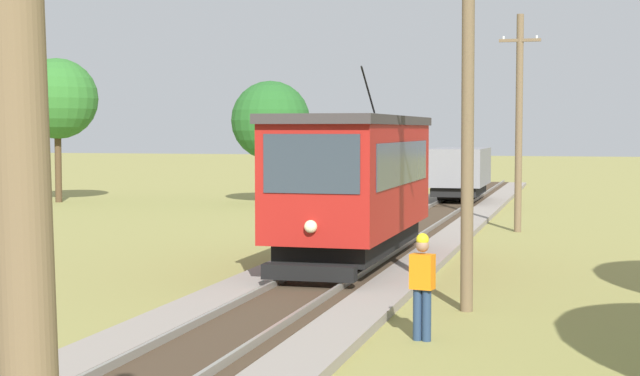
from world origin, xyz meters
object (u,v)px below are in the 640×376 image
object	(u,v)px
utility_pole_mid	(519,121)
tree_horizon	(271,121)
utility_pole_near_tram	(468,97)
track_worker	(422,282)
utility_pole_foreground	(16,74)
red_tram	(354,181)
tree_left_far	(57,99)
freight_car	(460,171)
gravel_pile	(357,191)

from	to	relation	value
utility_pole_mid	tree_horizon	xyz separation A→B (m)	(-12.04, 9.88, 0.11)
utility_pole_near_tram	tree_horizon	world-z (taller)	utility_pole_near_tram
track_worker	utility_pole_foreground	bearing A→B (deg)	13.17
utility_pole_near_tram	red_tram	bearing A→B (deg)	123.46
utility_pole_near_tram	tree_horizon	xyz separation A→B (m)	(-12.04, 25.25, -0.19)
red_tram	tree_left_far	bearing A→B (deg)	135.54
track_worker	tree_horizon	bearing A→B (deg)	-146.13
red_tram	freight_car	size ratio (longest dim) A/B	1.64
freight_car	tree_left_far	bearing A→B (deg)	-170.35
utility_pole_foreground	tree_horizon	world-z (taller)	utility_pole_foreground
utility_pole_foreground	red_tram	bearing A→B (deg)	99.37
utility_pole_near_tram	utility_pole_mid	distance (m)	15.38
utility_pole_foreground	tree_left_far	bearing A→B (deg)	119.70
red_tram	tree_horizon	size ratio (longest dim) A/B	1.48
tree_left_far	tree_horizon	bearing A→B (deg)	9.28
freight_car	tree_horizon	world-z (taller)	tree_horizon
utility_pole_mid	tree_horizon	world-z (taller)	utility_pole_mid
tree_horizon	utility_pole_foreground	bearing A→B (deg)	-73.48
tree_left_far	gravel_pile	bearing A→B (deg)	14.01
gravel_pile	utility_pole_mid	bearing A→B (deg)	-54.71
tree_left_far	tree_horizon	world-z (taller)	tree_left_far
utility_pole_near_tram	track_worker	bearing A→B (deg)	-98.38
utility_pole_mid	red_tram	bearing A→B (deg)	-108.20
red_tram	tree_horizon	distance (m)	21.99
freight_car	utility_pole_foreground	size ratio (longest dim) A/B	0.72
gravel_pile	track_worker	world-z (taller)	track_worker
utility_pole_foreground	utility_pole_mid	distance (m)	30.72
tree_horizon	utility_pole_mid	bearing A→B (deg)	-39.36
red_tram	tree_left_far	size ratio (longest dim) A/B	1.24
freight_car	utility_pole_near_tram	xyz separation A→B (m)	(3.38, -26.79, 2.54)
utility_pole_mid	tree_left_far	xyz separation A→B (m)	(-22.20, 8.21, 1.15)
utility_pole_foreground	utility_pole_mid	xyz separation A→B (m)	(0.00, 30.72, 0.10)
utility_pole_mid	gravel_pile	world-z (taller)	utility_pole_mid
freight_car	utility_pole_near_tram	size ratio (longest dim) A/B	0.65
red_tram	utility_pole_mid	bearing A→B (deg)	71.80
utility_pole_near_tram	gravel_pile	size ratio (longest dim) A/B	3.51
freight_car	red_tram	bearing A→B (deg)	-89.99
red_tram	freight_car	bearing A→B (deg)	90.01
utility_pole_near_tram	gravel_pile	world-z (taller)	utility_pole_near_tram
tree_left_far	utility_pole_mid	bearing A→B (deg)	-20.30
utility_pole_foreground	utility_pole_mid	world-z (taller)	utility_pole_mid
red_tram	gravel_pile	world-z (taller)	red_tram
utility_pole_mid	tree_horizon	bearing A→B (deg)	140.64
track_worker	freight_car	bearing A→B (deg)	-162.95
utility_pole_near_tram	utility_pole_mid	xyz separation A→B (m)	(0.00, 15.37, -0.31)
freight_car	gravel_pile	world-z (taller)	freight_car
red_tram	track_worker	xyz separation A→B (m)	(2.97, -7.87, -1.21)
utility_pole_mid	utility_pole_near_tram	bearing A→B (deg)	-90.00
track_worker	tree_left_far	size ratio (longest dim) A/B	0.26
utility_pole_near_tram	tree_horizon	size ratio (longest dim) A/B	1.39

